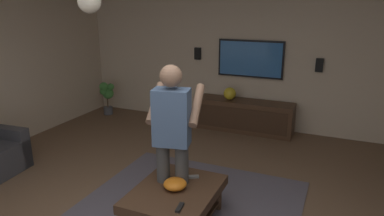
# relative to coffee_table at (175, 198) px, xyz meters

# --- Properties ---
(wall_back_tv) EXTENTS (0.10, 6.90, 2.62)m
(wall_back_tv) POSITION_rel_coffee_table_xyz_m (3.31, 0.01, 1.01)
(wall_back_tv) COLOR #C6B299
(wall_back_tv) RESTS_ON ground
(area_rug) EXTENTS (2.46, 2.38, 0.01)m
(area_rug) POSITION_rel_coffee_table_xyz_m (0.20, 0.00, -0.29)
(area_rug) COLOR #514C56
(area_rug) RESTS_ON ground
(coffee_table) EXTENTS (1.00, 0.80, 0.40)m
(coffee_table) POSITION_rel_coffee_table_xyz_m (0.00, 0.00, 0.00)
(coffee_table) COLOR #422B1C
(coffee_table) RESTS_ON ground
(media_console) EXTENTS (0.45, 1.70, 0.55)m
(media_console) POSITION_rel_coffee_table_xyz_m (2.98, 0.09, -0.02)
(media_console) COLOR #422B1C
(media_console) RESTS_ON ground
(tv) EXTENTS (0.05, 1.16, 0.65)m
(tv) POSITION_rel_coffee_table_xyz_m (3.22, 0.09, 0.96)
(tv) COLOR black
(person_standing) EXTENTS (0.61, 0.61, 1.64)m
(person_standing) POSITION_rel_coffee_table_xyz_m (0.15, 0.10, 0.64)
(person_standing) COLOR #3F3F3F
(person_standing) RESTS_ON ground
(potted_plant_short) EXTENTS (0.27, 0.25, 0.68)m
(potted_plant_short) POSITION_rel_coffee_table_xyz_m (2.78, 2.89, 0.13)
(potted_plant_short) COLOR #4C4C51
(potted_plant_short) RESTS_ON ground
(bowl) EXTENTS (0.24, 0.24, 0.11)m
(bowl) POSITION_rel_coffee_table_xyz_m (0.01, 0.01, 0.16)
(bowl) COLOR orange
(bowl) RESTS_ON coffee_table
(remote_white) EXTENTS (0.15, 0.04, 0.02)m
(remote_white) POSITION_rel_coffee_table_xyz_m (0.08, 0.01, 0.12)
(remote_white) COLOR white
(remote_white) RESTS_ON coffee_table
(remote_black) EXTENTS (0.15, 0.06, 0.02)m
(remote_black) POSITION_rel_coffee_table_xyz_m (-0.30, -0.19, 0.12)
(remote_black) COLOR black
(remote_black) RESTS_ON coffee_table
(remote_grey) EXTENTS (0.11, 0.15, 0.02)m
(remote_grey) POSITION_rel_coffee_table_xyz_m (0.29, -0.06, 0.12)
(remote_grey) COLOR slate
(remote_grey) RESTS_ON coffee_table
(vase_round) EXTENTS (0.22, 0.22, 0.22)m
(vase_round) POSITION_rel_coffee_table_xyz_m (2.95, 0.37, 0.36)
(vase_round) COLOR gold
(vase_round) RESTS_ON media_console
(wall_speaker_left) EXTENTS (0.06, 0.12, 0.22)m
(wall_speaker_left) POSITION_rel_coffee_table_xyz_m (3.23, -1.06, 0.92)
(wall_speaker_left) COLOR black
(wall_speaker_right) EXTENTS (0.06, 0.12, 0.22)m
(wall_speaker_right) POSITION_rel_coffee_table_xyz_m (3.23, 1.10, 0.99)
(wall_speaker_right) COLOR black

